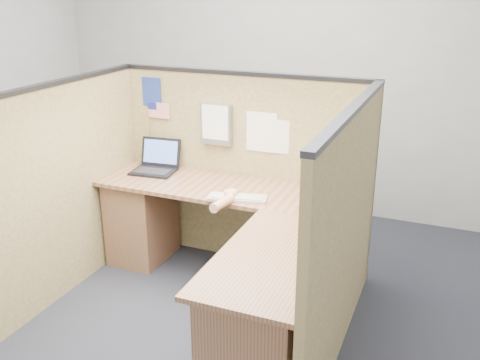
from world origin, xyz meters
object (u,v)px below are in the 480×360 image
at_px(mouse, 231,195).
at_px(keyboard, 237,198).
at_px(laptop, 157,163).
at_px(l_desk, 228,255).

bearing_deg(mouse, keyboard, -15.66).
bearing_deg(keyboard, laptop, 144.35).
xyz_separation_m(l_desk, laptop, (-0.84, 0.52, 0.40)).
height_order(l_desk, keyboard, keyboard).
distance_m(l_desk, mouse, 0.42).
xyz_separation_m(laptop, keyboard, (0.83, -0.33, -0.05)).
distance_m(keyboard, mouse, 0.05).
bearing_deg(l_desk, mouse, 106.29).
relative_size(keyboard, mouse, 4.38).
bearing_deg(l_desk, keyboard, 93.04).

